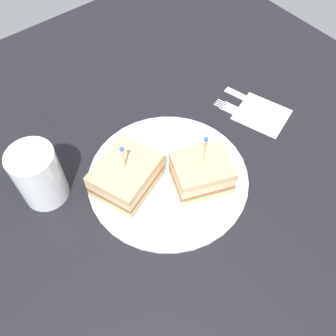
{
  "coord_description": "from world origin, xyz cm",
  "views": [
    {
      "loc": [
        26.28,
        -21.05,
        52.12
      ],
      "look_at": [
        0.0,
        0.0,
        2.93
      ],
      "focal_mm": 39.64,
      "sensor_mm": 36.0,
      "label": 1
    }
  ],
  "objects": [
    {
      "name": "drink_glass",
      "position": [
        -10.08,
        -17.12,
        4.75
      ],
      "size": [
        7.18,
        7.18,
        10.14
      ],
      "color": "silver",
      "rests_on": "ground_plane"
    },
    {
      "name": "ground_plane",
      "position": [
        0.0,
        0.0,
        -1.0
      ],
      "size": [
        104.48,
        104.48,
        2.0
      ],
      "primitive_type": "cube",
      "color": "black"
    },
    {
      "name": "sandwich_half_front",
      "position": [
        4.33,
        3.33,
        3.57
      ],
      "size": [
        9.96,
        10.85,
        11.31
      ],
      "color": "tan",
      "rests_on": "plate"
    },
    {
      "name": "fork",
      "position": [
        -3.09,
        19.68,
        0.18
      ],
      "size": [
        13.0,
        4.91,
        0.35
      ],
      "color": "silver",
      "rests_on": "ground_plane"
    },
    {
      "name": "knife",
      "position": [
        -3.78,
        23.72,
        0.17
      ],
      "size": [
        12.74,
        4.44,
        0.35
      ],
      "color": "silver",
      "rests_on": "ground_plane"
    },
    {
      "name": "sandwich_half_back",
      "position": [
        -2.8,
        -6.19,
        3.41
      ],
      "size": [
        11.21,
        12.23,
        9.56
      ],
      "color": "tan",
      "rests_on": "plate"
    },
    {
      "name": "napkin",
      "position": [
        0.19,
        22.75,
        0.07
      ],
      "size": [
        11.32,
        10.75,
        0.15
      ],
      "primitive_type": "cube",
      "rotation": [
        0.0,
        0.0,
        9.75
      ],
      "color": "beige",
      "rests_on": "ground_plane"
    },
    {
      "name": "plate",
      "position": [
        0.0,
        0.0,
        0.47
      ],
      "size": [
        26.7,
        26.7,
        0.93
      ],
      "primitive_type": "cylinder",
      "color": "white",
      "rests_on": "ground_plane"
    }
  ]
}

